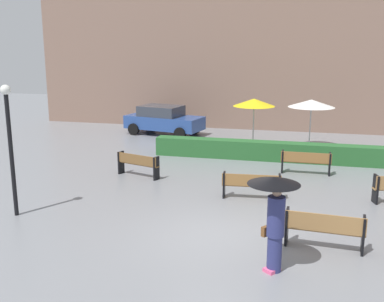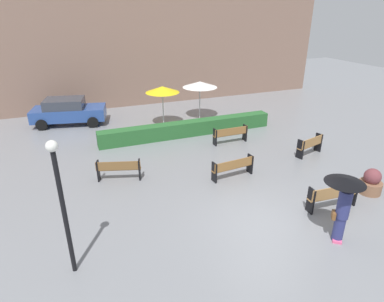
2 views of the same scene
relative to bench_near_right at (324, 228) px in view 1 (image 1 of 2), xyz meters
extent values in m
plane|color=gray|center=(-2.63, 0.18, -0.55)|extent=(60.00, 60.00, 0.00)
cube|color=#9E7242|center=(0.00, 0.06, -0.09)|extent=(1.91, 0.39, 0.04)
cube|color=#9E7242|center=(-0.01, -0.08, 0.15)|extent=(1.89, 0.18, 0.44)
cube|color=black|center=(-0.88, 0.11, -0.09)|extent=(0.09, 0.36, 0.92)
cube|color=black|center=(0.89, -0.02, -0.09)|extent=(0.09, 0.36, 0.92)
cube|color=olive|center=(-2.14, 3.38, -0.12)|extent=(1.89, 0.42, 0.04)
cube|color=olive|center=(-2.12, 3.23, 0.09)|extent=(1.87, 0.20, 0.38)
cube|color=black|center=(-3.01, 3.28, -0.14)|extent=(0.09, 0.37, 0.83)
cube|color=black|center=(-1.26, 3.43, -0.14)|extent=(0.09, 0.37, 0.83)
cube|color=olive|center=(-0.46, 6.77, -0.09)|extent=(1.87, 0.28, 0.04)
cube|color=olive|center=(-0.46, 6.62, 0.12)|extent=(1.87, 0.04, 0.38)
cube|color=black|center=(-1.33, 6.75, -0.12)|extent=(0.06, 0.37, 0.86)
cube|color=black|center=(0.42, 6.75, -0.12)|extent=(0.06, 0.37, 0.86)
cube|color=black|center=(1.66, 3.84, -0.10)|extent=(0.15, 0.37, 0.91)
cube|color=brown|center=(-6.53, 4.89, -0.07)|extent=(1.77, 0.75, 0.04)
cube|color=brown|center=(-6.57, 4.76, 0.13)|extent=(1.71, 0.57, 0.36)
cube|color=black|center=(-7.33, 5.12, -0.12)|extent=(0.15, 0.33, 0.86)
cube|color=black|center=(-5.74, 4.62, -0.12)|extent=(0.15, 0.33, 0.86)
cylinder|color=navy|center=(-1.08, -1.38, -0.14)|extent=(0.32, 0.32, 0.82)
cube|color=#F2598C|center=(-1.12, -1.43, -0.51)|extent=(0.40, 0.41, 0.08)
cylinder|color=navy|center=(-1.08, -1.38, 0.71)|extent=(0.38, 0.38, 0.89)
sphere|color=tan|center=(-1.08, -1.38, 1.26)|extent=(0.21, 0.21, 0.21)
cube|color=brown|center=(-1.27, -1.26, 0.32)|extent=(0.25, 0.28, 0.22)
cylinder|color=black|center=(-1.16, -1.32, 1.04)|extent=(0.02, 0.02, 0.90)
cone|color=black|center=(-1.16, -1.32, 1.49)|extent=(1.13, 1.13, 0.16)
cylinder|color=black|center=(-8.58, 0.25, 1.20)|extent=(0.12, 0.12, 3.51)
sphere|color=white|center=(-8.58, 0.25, 3.08)|extent=(0.28, 0.28, 0.28)
cylinder|color=silver|center=(-2.90, 10.54, 0.56)|extent=(0.06, 0.06, 2.21)
cone|color=yellow|center=(-2.90, 10.54, 1.66)|extent=(1.94, 1.94, 0.35)
cylinder|color=silver|center=(-0.32, 11.14, 0.54)|extent=(0.06, 0.06, 2.18)
cone|color=white|center=(-0.32, 11.14, 1.62)|extent=(2.14, 2.14, 0.35)
cube|color=#28602D|center=(-2.07, 8.58, -0.15)|extent=(9.77, 0.70, 0.79)
cube|color=#846656|center=(-2.63, 16.18, 5.10)|extent=(28.00, 1.20, 11.30)
cube|color=#28478C|center=(-8.04, 13.02, 0.12)|extent=(4.48, 2.60, 0.70)
cube|color=#333842|center=(-8.23, 13.07, 0.74)|extent=(2.49, 2.04, 0.55)
cylinder|color=black|center=(-6.46, 13.57, -0.23)|extent=(0.67, 0.35, 0.64)
cylinder|color=black|center=(-6.83, 11.86, -0.23)|extent=(0.67, 0.35, 0.64)
cylinder|color=black|center=(-9.25, 14.18, -0.23)|extent=(0.67, 0.35, 0.64)
cylinder|color=black|center=(-9.62, 12.47, -0.23)|extent=(0.67, 0.35, 0.64)
camera|label=1|loc=(-0.61, -10.77, 4.29)|focal=43.05mm
camera|label=2|loc=(-8.14, -7.19, 5.93)|focal=30.48mm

